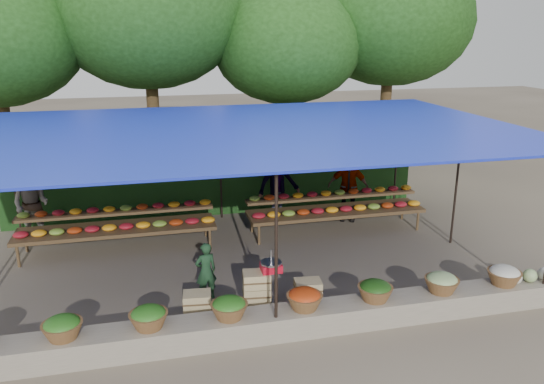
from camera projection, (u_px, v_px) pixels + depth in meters
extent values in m
plane|color=brown|center=(242.00, 263.00, 10.95)|extent=(60.00, 60.00, 0.00)
cube|color=slate|center=(274.00, 323.00, 8.34)|extent=(10.60, 0.55, 0.40)
cylinder|color=black|center=(276.00, 257.00, 7.84)|extent=(0.05, 0.05, 2.80)
cylinder|color=black|center=(457.00, 183.00, 11.61)|extent=(0.05, 0.05, 2.80)
cylinder|color=black|center=(13.00, 176.00, 12.17)|extent=(0.05, 0.05, 2.80)
cylinder|color=black|center=(220.00, 165.00, 13.24)|extent=(0.05, 0.05, 2.80)
cylinder|color=black|center=(397.00, 154.00, 14.31)|extent=(0.05, 0.05, 2.80)
cube|color=#192BBE|center=(240.00, 129.00, 10.13)|extent=(10.80, 6.60, 0.04)
cube|color=#192BBE|center=(263.00, 163.00, 8.32)|extent=(10.80, 2.19, 0.26)
cube|color=#192BBE|center=(224.00, 122.00, 12.04)|extent=(10.80, 2.19, 0.26)
cylinder|color=#AAABB0|center=(229.00, 153.00, 11.66)|extent=(9.60, 0.01, 0.01)
ellipsoid|color=yellow|center=(10.00, 178.00, 10.74)|extent=(0.23, 0.17, 0.30)
ellipsoid|color=yellow|center=(44.00, 176.00, 10.88)|extent=(0.23, 0.17, 0.30)
ellipsoid|color=yellow|center=(77.00, 175.00, 11.02)|extent=(0.23, 0.17, 0.30)
ellipsoid|color=yellow|center=(109.00, 173.00, 11.17)|extent=(0.23, 0.17, 0.30)
ellipsoid|color=yellow|center=(140.00, 171.00, 11.31)|extent=(0.23, 0.17, 0.30)
ellipsoid|color=yellow|center=(171.00, 169.00, 11.45)|extent=(0.23, 0.17, 0.30)
ellipsoid|color=yellow|center=(201.00, 167.00, 11.60)|extent=(0.23, 0.17, 0.30)
ellipsoid|color=yellow|center=(230.00, 166.00, 11.74)|extent=(0.23, 0.17, 0.30)
ellipsoid|color=yellow|center=(258.00, 164.00, 11.88)|extent=(0.23, 0.17, 0.30)
ellipsoid|color=yellow|center=(286.00, 162.00, 12.03)|extent=(0.23, 0.17, 0.30)
ellipsoid|color=yellow|center=(313.00, 161.00, 12.17)|extent=(0.23, 0.17, 0.30)
ellipsoid|color=yellow|center=(339.00, 159.00, 12.31)|extent=(0.23, 0.17, 0.30)
ellipsoid|color=yellow|center=(365.00, 158.00, 12.46)|extent=(0.23, 0.17, 0.30)
ellipsoid|color=yellow|center=(390.00, 156.00, 12.60)|extent=(0.23, 0.17, 0.30)
ellipsoid|color=yellow|center=(415.00, 155.00, 12.75)|extent=(0.23, 0.17, 0.30)
ellipsoid|color=#2B6A1C|center=(62.00, 324.00, 7.52)|extent=(0.52, 0.52, 0.23)
ellipsoid|color=#2B6A1C|center=(148.00, 314.00, 7.79)|extent=(0.52, 0.52, 0.23)
ellipsoid|color=#2B6A1C|center=(229.00, 305.00, 8.06)|extent=(0.52, 0.52, 0.23)
ellipsoid|color=#AC330E|center=(305.00, 296.00, 8.32)|extent=(0.52, 0.52, 0.23)
ellipsoid|color=#1D4713|center=(375.00, 288.00, 8.59)|extent=(0.52, 0.52, 0.23)
ellipsoid|color=#94B470|center=(442.00, 280.00, 8.86)|extent=(0.52, 0.52, 0.23)
ellipsoid|color=beige|center=(505.00, 273.00, 9.13)|extent=(0.52, 0.52, 0.23)
cube|color=#20491A|center=(219.00, 168.00, 13.51)|extent=(10.60, 0.06, 2.50)
cylinder|color=#3E2E16|center=(6.00, 130.00, 14.53)|extent=(0.36, 0.36, 3.97)
cylinder|color=#3E2E16|center=(154.00, 114.00, 15.72)|extent=(0.36, 0.36, 4.48)
ellipsoid|color=#15340E|center=(147.00, 14.00, 14.90)|extent=(5.39, 5.39, 4.17)
cylinder|color=#3E2E16|center=(286.00, 123.00, 16.45)|extent=(0.36, 0.36, 3.71)
ellipsoid|color=#15340E|center=(287.00, 45.00, 15.77)|extent=(4.47, 4.47, 3.45)
cylinder|color=#3E2E16|center=(385.00, 107.00, 17.51)|extent=(0.36, 0.36, 4.35)
ellipsoid|color=#15340E|center=(391.00, 21.00, 16.71)|extent=(5.24, 5.24, 4.05)
cube|color=#462E1C|center=(117.00, 229.00, 11.45)|extent=(4.20, 0.95, 0.08)
cube|color=#462E1C|center=(117.00, 212.00, 11.65)|extent=(4.20, 0.35, 0.06)
cylinder|color=#462E1C|center=(18.00, 256.00, 10.72)|extent=(0.06, 0.06, 0.50)
cylinder|color=#462E1C|center=(210.00, 239.00, 11.59)|extent=(0.06, 0.06, 0.50)
cylinder|color=#462E1C|center=(26.00, 241.00, 11.47)|extent=(0.06, 0.06, 0.50)
cylinder|color=#462E1C|center=(206.00, 226.00, 12.33)|extent=(0.06, 0.06, 0.50)
ellipsoid|color=maroon|center=(21.00, 235.00, 10.86)|extent=(0.31, 0.26, 0.13)
ellipsoid|color=olive|center=(23.00, 215.00, 11.20)|extent=(0.26, 0.22, 0.12)
ellipsoid|color=#FF9F16|center=(39.00, 233.00, 10.94)|extent=(0.31, 0.26, 0.13)
ellipsoid|color=#AC330E|center=(41.00, 214.00, 11.28)|extent=(0.26, 0.22, 0.12)
ellipsoid|color=olive|center=(57.00, 232.00, 11.02)|extent=(0.31, 0.26, 0.13)
ellipsoid|color=maroon|center=(58.00, 213.00, 11.36)|extent=(0.26, 0.22, 0.12)
ellipsoid|color=#AC330E|center=(75.00, 230.00, 11.10)|extent=(0.31, 0.26, 0.13)
ellipsoid|color=#FF9F16|center=(76.00, 211.00, 11.44)|extent=(0.26, 0.22, 0.12)
ellipsoid|color=maroon|center=(92.00, 229.00, 11.17)|extent=(0.31, 0.26, 0.13)
ellipsoid|color=maroon|center=(93.00, 210.00, 11.51)|extent=(0.26, 0.22, 0.12)
ellipsoid|color=#FF9F16|center=(109.00, 228.00, 11.25)|extent=(0.31, 0.26, 0.13)
ellipsoid|color=#FF9F16|center=(109.00, 209.00, 11.59)|extent=(0.26, 0.22, 0.12)
ellipsoid|color=maroon|center=(126.00, 226.00, 11.33)|extent=(0.31, 0.26, 0.13)
ellipsoid|color=olive|center=(126.00, 208.00, 11.67)|extent=(0.26, 0.22, 0.12)
ellipsoid|color=#FF9F16|center=(143.00, 225.00, 11.41)|extent=(0.31, 0.26, 0.13)
ellipsoid|color=#AC330E|center=(142.00, 207.00, 11.75)|extent=(0.26, 0.22, 0.12)
ellipsoid|color=olive|center=(160.00, 224.00, 11.49)|extent=(0.31, 0.26, 0.13)
ellipsoid|color=maroon|center=(158.00, 205.00, 11.83)|extent=(0.26, 0.22, 0.12)
ellipsoid|color=#AC330E|center=(176.00, 222.00, 11.56)|extent=(0.31, 0.26, 0.13)
ellipsoid|color=#FF9F16|center=(174.00, 204.00, 11.90)|extent=(0.26, 0.22, 0.12)
ellipsoid|color=maroon|center=(192.00, 221.00, 11.64)|extent=(0.31, 0.26, 0.13)
ellipsoid|color=maroon|center=(190.00, 203.00, 11.98)|extent=(0.26, 0.22, 0.12)
ellipsoid|color=#FF9F16|center=(208.00, 220.00, 11.72)|extent=(0.31, 0.26, 0.13)
ellipsoid|color=#FF9F16|center=(205.00, 202.00, 12.06)|extent=(0.26, 0.22, 0.12)
cube|color=#462E1C|center=(336.00, 211.00, 12.57)|extent=(4.20, 0.95, 0.08)
cube|color=#462E1C|center=(332.00, 196.00, 12.77)|extent=(4.20, 0.35, 0.06)
cylinder|color=#462E1C|center=(259.00, 234.00, 11.84)|extent=(0.06, 0.06, 0.50)
cylinder|color=#462E1C|center=(418.00, 220.00, 12.71)|extent=(0.06, 0.06, 0.50)
cylinder|color=#462E1C|center=(252.00, 222.00, 12.58)|extent=(0.06, 0.06, 0.50)
cylinder|color=#462E1C|center=(402.00, 210.00, 13.45)|extent=(0.06, 0.06, 0.50)
ellipsoid|color=maroon|center=(259.00, 216.00, 11.98)|extent=(0.31, 0.26, 0.13)
ellipsoid|color=olive|center=(255.00, 198.00, 12.32)|extent=(0.26, 0.22, 0.12)
ellipsoid|color=#FF9F16|center=(274.00, 214.00, 12.06)|extent=(0.31, 0.26, 0.13)
ellipsoid|color=#AC330E|center=(269.00, 197.00, 12.39)|extent=(0.26, 0.22, 0.12)
ellipsoid|color=olive|center=(289.00, 213.00, 12.13)|extent=(0.31, 0.26, 0.13)
ellipsoid|color=maroon|center=(284.00, 196.00, 12.47)|extent=(0.26, 0.22, 0.12)
ellipsoid|color=#AC330E|center=(303.00, 212.00, 12.21)|extent=(0.31, 0.26, 0.13)
ellipsoid|color=#FF9F16|center=(298.00, 195.00, 12.55)|extent=(0.26, 0.22, 0.12)
ellipsoid|color=maroon|center=(318.00, 211.00, 12.29)|extent=(0.31, 0.26, 0.13)
ellipsoid|color=maroon|center=(312.00, 194.00, 12.63)|extent=(0.26, 0.22, 0.12)
ellipsoid|color=#FF9F16|center=(332.00, 210.00, 12.37)|extent=(0.31, 0.26, 0.13)
ellipsoid|color=#FF9F16|center=(326.00, 193.00, 12.71)|extent=(0.26, 0.22, 0.12)
ellipsoid|color=maroon|center=(346.00, 209.00, 12.45)|extent=(0.31, 0.26, 0.13)
ellipsoid|color=olive|center=(340.00, 192.00, 12.78)|extent=(0.26, 0.22, 0.12)
ellipsoid|color=#FF9F16|center=(360.00, 208.00, 12.52)|extent=(0.31, 0.26, 0.13)
ellipsoid|color=#AC330E|center=(353.00, 191.00, 12.86)|extent=(0.26, 0.22, 0.12)
ellipsoid|color=olive|center=(374.00, 206.00, 12.60)|extent=(0.31, 0.26, 0.13)
ellipsoid|color=maroon|center=(367.00, 190.00, 12.94)|extent=(0.26, 0.22, 0.12)
ellipsoid|color=#AC330E|center=(387.00, 205.00, 12.68)|extent=(0.31, 0.26, 0.13)
ellipsoid|color=#FF9F16|center=(380.00, 189.00, 13.02)|extent=(0.26, 0.22, 0.12)
ellipsoid|color=maroon|center=(401.00, 204.00, 12.76)|extent=(0.31, 0.26, 0.13)
ellipsoid|color=maroon|center=(393.00, 188.00, 13.10)|extent=(0.26, 0.22, 0.12)
ellipsoid|color=#FF9F16|center=(414.00, 203.00, 12.84)|extent=(0.31, 0.26, 0.13)
ellipsoid|color=#FF9F16|center=(406.00, 187.00, 13.18)|extent=(0.26, 0.22, 0.12)
cube|color=tan|center=(198.00, 314.00, 8.76)|extent=(0.49, 0.39, 0.25)
cube|color=tan|center=(197.00, 300.00, 8.68)|extent=(0.49, 0.39, 0.25)
cube|color=tan|center=(257.00, 307.00, 8.98)|extent=(0.49, 0.39, 0.25)
cube|color=tan|center=(257.00, 293.00, 8.90)|extent=(0.49, 0.39, 0.25)
cube|color=tan|center=(257.00, 279.00, 8.83)|extent=(0.49, 0.39, 0.25)
cube|color=tan|center=(308.00, 301.00, 9.18)|extent=(0.49, 0.39, 0.25)
cube|color=tan|center=(308.00, 287.00, 9.10)|extent=(0.49, 0.39, 0.25)
cube|color=red|center=(271.00, 267.00, 8.83)|extent=(0.34, 0.29, 0.13)
cylinder|color=#AAABB0|center=(271.00, 263.00, 8.80)|extent=(0.36, 0.36, 0.03)
cylinder|color=#AAABB0|center=(271.00, 257.00, 8.77)|extent=(0.03, 0.03, 0.25)
imported|color=#1B3C22|center=(206.00, 271.00, 9.37)|extent=(0.44, 0.34, 1.07)
imported|color=slate|center=(31.00, 204.00, 11.91)|extent=(1.01, 0.90, 1.73)
imported|color=slate|center=(279.00, 183.00, 13.40)|extent=(1.34, 0.99, 1.85)
imported|color=slate|center=(348.00, 187.00, 13.23)|extent=(1.09, 0.79, 1.72)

